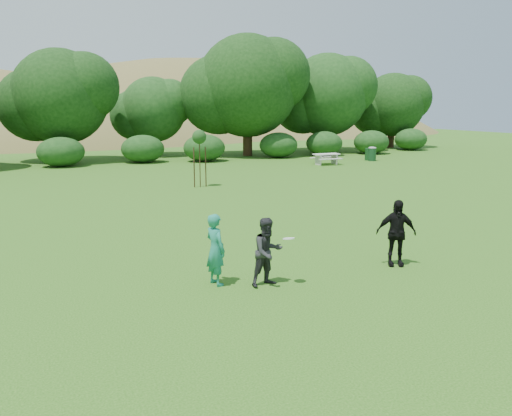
{
  "coord_description": "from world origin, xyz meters",
  "views": [
    {
      "loc": [
        -5.57,
        -9.95,
        3.98
      ],
      "look_at": [
        0.0,
        3.0,
        1.1
      ],
      "focal_mm": 35.0,
      "sensor_mm": 36.0,
      "label": 1
    }
  ],
  "objects_px": {
    "picnic_table": "(326,157)",
    "trash_can_lidded": "(372,154)",
    "player_teal": "(215,250)",
    "player_grey": "(268,252)",
    "sapling": "(199,139)",
    "player_black": "(396,233)",
    "trash_can_near": "(369,154)"
  },
  "relations": [
    {
      "from": "player_teal",
      "to": "picnic_table",
      "type": "xyz_separation_m",
      "value": [
        14.73,
        19.56,
        -0.3
      ]
    },
    {
      "from": "player_black",
      "to": "trash_can_lidded",
      "type": "relative_size",
      "value": 1.62
    },
    {
      "from": "trash_can_near",
      "to": "sapling",
      "type": "bearing_deg",
      "value": -155.07
    },
    {
      "from": "player_black",
      "to": "sapling",
      "type": "bearing_deg",
      "value": 119.19
    },
    {
      "from": "trash_can_near",
      "to": "trash_can_lidded",
      "type": "bearing_deg",
      "value": -92.34
    },
    {
      "from": "player_grey",
      "to": "trash_can_lidded",
      "type": "height_order",
      "value": "player_grey"
    },
    {
      "from": "sapling",
      "to": "picnic_table",
      "type": "height_order",
      "value": "sapling"
    },
    {
      "from": "player_grey",
      "to": "picnic_table",
      "type": "distance_m",
      "value": 24.29
    },
    {
      "from": "player_teal",
      "to": "sapling",
      "type": "bearing_deg",
      "value": -30.12
    },
    {
      "from": "trash_can_near",
      "to": "trash_can_lidded",
      "type": "distance_m",
      "value": 0.42
    },
    {
      "from": "player_teal",
      "to": "player_black",
      "type": "relative_size",
      "value": 0.97
    },
    {
      "from": "player_grey",
      "to": "trash_can_near",
      "type": "relative_size",
      "value": 1.74
    },
    {
      "from": "player_teal",
      "to": "sapling",
      "type": "distance_m",
      "value": 14.21
    },
    {
      "from": "player_teal",
      "to": "sapling",
      "type": "relative_size",
      "value": 0.58
    },
    {
      "from": "trash_can_near",
      "to": "player_teal",
      "type": "bearing_deg",
      "value": -132.69
    },
    {
      "from": "player_grey",
      "to": "trash_can_near",
      "type": "height_order",
      "value": "player_grey"
    },
    {
      "from": "player_teal",
      "to": "player_grey",
      "type": "height_order",
      "value": "player_teal"
    },
    {
      "from": "player_grey",
      "to": "picnic_table",
      "type": "height_order",
      "value": "player_grey"
    },
    {
      "from": "player_grey",
      "to": "sapling",
      "type": "distance_m",
      "value": 14.48
    },
    {
      "from": "player_black",
      "to": "trash_can_lidded",
      "type": "xyz_separation_m",
      "value": [
        14.47,
        20.8,
        -0.31
      ]
    },
    {
      "from": "picnic_table",
      "to": "player_black",
      "type": "bearing_deg",
      "value": -116.72
    },
    {
      "from": "player_black",
      "to": "sapling",
      "type": "relative_size",
      "value": 0.6
    },
    {
      "from": "trash_can_lidded",
      "to": "player_black",
      "type": "bearing_deg",
      "value": -124.82
    },
    {
      "from": "player_grey",
      "to": "player_black",
      "type": "xyz_separation_m",
      "value": [
        3.59,
        0.05,
        0.07
      ]
    },
    {
      "from": "trash_can_near",
      "to": "picnic_table",
      "type": "xyz_separation_m",
      "value": [
        -4.4,
        -1.17,
        0.07
      ]
    },
    {
      "from": "player_grey",
      "to": "player_black",
      "type": "height_order",
      "value": "player_black"
    },
    {
      "from": "player_black",
      "to": "trash_can_near",
      "type": "xyz_separation_m",
      "value": [
        14.48,
        21.21,
        -0.4
      ]
    },
    {
      "from": "player_grey",
      "to": "sapling",
      "type": "height_order",
      "value": "sapling"
    },
    {
      "from": "picnic_table",
      "to": "trash_can_lidded",
      "type": "distance_m",
      "value": 4.45
    },
    {
      "from": "sapling",
      "to": "trash_can_lidded",
      "type": "relative_size",
      "value": 2.71
    },
    {
      "from": "player_grey",
      "to": "trash_can_near",
      "type": "distance_m",
      "value": 27.9
    },
    {
      "from": "player_grey",
      "to": "trash_can_lidded",
      "type": "xyz_separation_m",
      "value": [
        18.05,
        20.84,
        -0.24
      ]
    }
  ]
}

